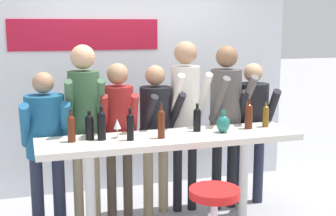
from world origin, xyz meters
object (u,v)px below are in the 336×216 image
(person_far_left, at_px, (46,135))
(wine_bottle_7, at_px, (197,118))
(wine_bottle_0, at_px, (102,124))
(person_center, at_px, (156,123))
(person_center_right, at_px, (186,105))
(wine_bottle_4, at_px, (130,125))
(person_center_left, at_px, (119,124))
(person_right, at_px, (226,108))
(person_left, at_px, (85,113))
(wine_bottle_6, at_px, (71,127))
(wine_bottle_1, at_px, (90,126))
(bar_stool, at_px, (214,215))
(wine_glass_0, at_px, (117,125))
(decorative_vase, at_px, (223,123))
(wine_bottle_3, at_px, (161,122))
(person_far_right, at_px, (252,118))
(wine_bottle_2, at_px, (266,115))
(tasting_table, at_px, (171,151))
(wine_bottle_5, at_px, (249,115))

(person_far_left, xyz_separation_m, wine_bottle_7, (1.42, -0.39, 0.15))
(wine_bottle_0, bearing_deg, person_center, 38.47)
(person_center_right, height_order, wine_bottle_4, person_center_right)
(person_center_left, bearing_deg, person_right, 8.58)
(person_left, xyz_separation_m, wine_bottle_6, (-0.18, -0.45, -0.04))
(wine_bottle_1, xyz_separation_m, wine_bottle_7, (1.05, 0.01, 0.00))
(person_left, distance_m, person_right, 1.52)
(bar_stool, xyz_separation_m, wine_bottle_4, (-0.56, 0.63, 0.67))
(person_center_right, relative_size, wine_bottle_7, 6.79)
(wine_glass_0, bearing_deg, decorative_vase, -5.37)
(decorative_vase, bearing_deg, person_far_left, 162.44)
(wine_glass_0, bearing_deg, wine_bottle_0, -167.20)
(person_center_right, bearing_deg, wine_bottle_4, -138.18)
(person_far_left, distance_m, wine_bottle_3, 1.16)
(person_far_right, distance_m, wine_bottle_2, 0.49)
(wine_bottle_3, height_order, wine_glass_0, wine_bottle_3)
(tasting_table, xyz_separation_m, wine_bottle_3, (-0.11, -0.06, 0.30))
(person_far_left, distance_m, wine_bottle_0, 0.68)
(person_far_left, distance_m, person_center, 1.13)
(person_center_right, xyz_separation_m, wine_bottle_7, (-0.04, -0.45, -0.06))
(wine_bottle_2, distance_m, wine_glass_0, 1.53)
(bar_stool, height_order, wine_bottle_2, wine_bottle_2)
(person_center_right, distance_m, wine_bottle_5, 0.70)
(bar_stool, relative_size, wine_bottle_1, 2.60)
(person_far_left, distance_m, person_far_right, 2.24)
(person_far_right, bearing_deg, wine_bottle_0, -155.10)
(person_center, distance_m, person_far_right, 1.11)
(person_left, bearing_deg, wine_bottle_6, -106.46)
(wine_bottle_3, height_order, wine_bottle_6, wine_bottle_3)
(person_right, height_order, wine_bottle_4, person_right)
(wine_bottle_0, xyz_separation_m, wine_bottle_2, (1.68, 0.04, -0.02))
(person_center_left, distance_m, wine_bottle_1, 0.54)
(decorative_vase, bearing_deg, wine_bottle_2, 11.18)
(decorative_vase, bearing_deg, wine_bottle_7, 150.59)
(person_center_right, height_order, person_right, person_center_right)
(person_far_left, xyz_separation_m, person_center_left, (0.72, -0.01, 0.06))
(person_center_left, distance_m, wine_glass_0, 0.44)
(wine_bottle_5, bearing_deg, wine_bottle_3, -172.77)
(bar_stool, height_order, wine_glass_0, wine_glass_0)
(person_left, xyz_separation_m, wine_bottle_3, (0.62, -0.56, -0.02))
(wine_bottle_5, relative_size, wine_glass_0, 1.71)
(wine_bottle_6, xyz_separation_m, wine_glass_0, (0.42, 0.03, -0.01))
(person_far_right, xyz_separation_m, wine_bottle_5, (-0.29, -0.49, 0.15))
(wine_bottle_6, relative_size, wine_bottle_7, 1.06)
(person_far_left, bearing_deg, person_center_right, 3.33)
(tasting_table, relative_size, wine_bottle_4, 8.26)
(person_center_left, height_order, person_far_right, person_center_left)
(person_center_right, height_order, person_far_right, person_center_right)
(tasting_table, height_order, person_far_left, person_far_left)
(person_center, relative_size, wine_bottle_4, 5.39)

